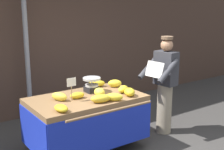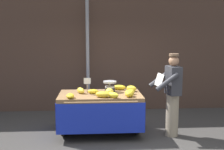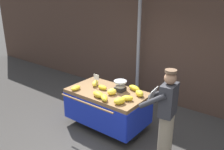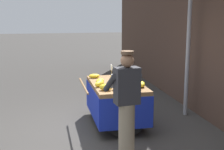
# 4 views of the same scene
# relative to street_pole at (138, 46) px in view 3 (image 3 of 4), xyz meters

# --- Properties ---
(back_wall) EXTENTS (16.00, 0.24, 4.19)m
(back_wall) POSITION_rel_street_pole_xyz_m (0.74, 0.40, 0.58)
(back_wall) COLOR #473328
(back_wall) RESTS_ON ground
(street_pole) EXTENTS (0.09, 0.09, 3.03)m
(street_pole) POSITION_rel_street_pole_xyz_m (0.00, 0.00, 0.00)
(street_pole) COLOR gray
(street_pole) RESTS_ON ground
(banana_cart) EXTENTS (1.72, 1.20, 0.88)m
(banana_cart) POSITION_rel_street_pole_xyz_m (0.28, -1.68, -0.87)
(banana_cart) COLOR olive
(banana_cart) RESTS_ON ground
(weighing_scale) EXTENTS (0.28, 0.28, 0.24)m
(weighing_scale) POSITION_rel_street_pole_xyz_m (0.49, -1.49, -0.52)
(weighing_scale) COLOR black
(weighing_scale) RESTS_ON banana_cart
(price_sign) EXTENTS (0.14, 0.01, 0.34)m
(price_sign) POSITION_rel_street_pole_xyz_m (0.02, -1.73, -0.39)
(price_sign) COLOR #997A51
(price_sign) RESTS_ON banana_cart
(banana_bunch_0) EXTENTS (0.23, 0.14, 0.10)m
(banana_bunch_0) POSITION_rel_street_pole_xyz_m (0.14, -1.67, -0.59)
(banana_bunch_0) COLOR gold
(banana_bunch_0) RESTS_ON banana_cart
(banana_bunch_1) EXTENTS (0.32, 0.20, 0.11)m
(banana_bunch_1) POSITION_rel_street_pole_xyz_m (0.72, -1.28, -0.58)
(banana_bunch_1) COLOR gold
(banana_bunch_1) RESTS_ON banana_cart
(banana_bunch_2) EXTENTS (0.24, 0.28, 0.12)m
(banana_bunch_2) POSITION_rel_street_pole_xyz_m (0.85, -2.01, -0.57)
(banana_bunch_2) COLOR gold
(banana_bunch_2) RESTS_ON banana_cart
(banana_bunch_3) EXTENTS (0.32, 0.23, 0.12)m
(banana_bunch_3) POSITION_rel_street_pole_xyz_m (0.32, -2.02, -0.58)
(banana_bunch_3) COLOR gold
(banana_bunch_3) RESTS_ON banana_cart
(banana_bunch_4) EXTENTS (0.27, 0.23, 0.11)m
(banana_bunch_4) POSITION_rel_street_pole_xyz_m (0.89, -1.80, -0.58)
(banana_bunch_4) COLOR yellow
(banana_bunch_4) RESTS_ON banana_cart
(banana_bunch_5) EXTENTS (0.21, 0.24, 0.13)m
(banana_bunch_5) POSITION_rel_street_pole_xyz_m (0.47, -1.76, -0.57)
(banana_bunch_5) COLOR yellow
(banana_bunch_5) RESTS_ON banana_cart
(banana_bunch_6) EXTENTS (0.22, 0.29, 0.12)m
(banana_bunch_6) POSITION_rel_street_pole_xyz_m (-0.12, -1.61, -0.58)
(banana_bunch_6) COLOR yellow
(banana_bunch_6) RESTS_ON banana_cart
(banana_bunch_7) EXTENTS (0.28, 0.27, 0.11)m
(banana_bunch_7) POSITION_rel_street_pole_xyz_m (0.52, -2.07, -0.58)
(banana_bunch_7) COLOR yellow
(banana_bunch_7) RESTS_ON banana_cart
(banana_bunch_8) EXTENTS (0.27, 0.24, 0.13)m
(banana_bunch_8) POSITION_rel_street_pole_xyz_m (0.96, -1.47, -0.57)
(banana_bunch_8) COLOR yellow
(banana_bunch_8) RESTS_ON banana_cart
(banana_bunch_9) EXTENTS (0.17, 0.25, 0.09)m
(banana_bunch_9) POSITION_rel_street_pole_xyz_m (-0.30, -2.04, -0.59)
(banana_bunch_9) COLOR gold
(banana_bunch_9) RESTS_ON banana_cart
(vendor_person) EXTENTS (0.62, 0.56, 1.71)m
(vendor_person) POSITION_rel_street_pole_xyz_m (1.75, -1.85, -0.64)
(vendor_person) COLOR gray
(vendor_person) RESTS_ON ground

